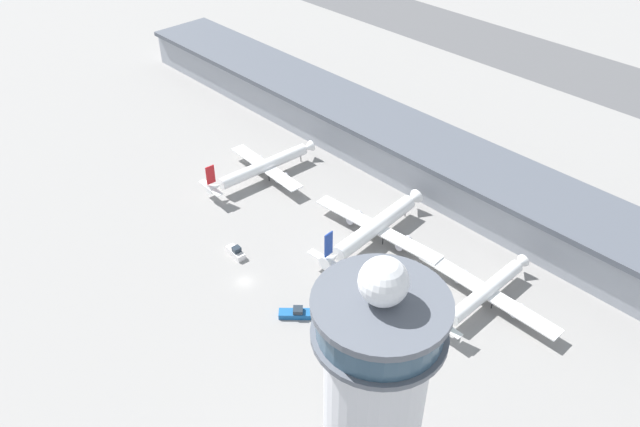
{
  "coord_description": "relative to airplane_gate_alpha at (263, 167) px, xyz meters",
  "views": [
    {
      "loc": [
        96.84,
        -65.61,
        107.87
      ],
      "look_at": [
        2.94,
        23.54,
        10.93
      ],
      "focal_mm": 35.0,
      "sensor_mm": 36.0,
      "label": 1
    }
  ],
  "objects": [
    {
      "name": "airplane_gate_charlie",
      "position": [
        79.14,
        3.56,
        -0.48
      ],
      "size": [
        38.41,
        33.79,
        10.92
      ],
      "color": "white",
      "rests_on": "ground"
    },
    {
      "name": "terminal_building",
      "position": [
        33.33,
        36.24,
        2.88
      ],
      "size": [
        265.19,
        25.0,
        13.72
      ],
      "color": "#9399A3",
      "rests_on": "ground"
    },
    {
      "name": "airplane_gate_bravo",
      "position": [
        44.49,
        2.25,
        0.11
      ],
      "size": [
        40.55,
        40.26,
        13.34
      ],
      "color": "white",
      "rests_on": "ground"
    },
    {
      "name": "service_truck_baggage",
      "position": [
        23.84,
        -29.08,
        -2.98
      ],
      "size": [
        6.28,
        2.77,
        3.13
      ],
      "color": "black",
      "rests_on": "ground"
    },
    {
      "name": "airplane_gate_alpha",
      "position": [
        0.0,
        0.0,
        0.0
      ],
      "size": [
        31.8,
        39.6,
        11.81
      ],
      "color": "white",
      "rests_on": "ground"
    },
    {
      "name": "ground_plane",
      "position": [
        33.33,
        -33.76,
        -4.07
      ],
      "size": [
        1000.0,
        1000.0,
        0.0
      ],
      "primitive_type": "plane",
      "color": "gray"
    },
    {
      "name": "runway_strip",
      "position": [
        33.33,
        145.38,
        -4.07
      ],
      "size": [
        397.78,
        44.0,
        0.01
      ],
      "primitive_type": "cube",
      "color": "#515154",
      "rests_on": "ground"
    },
    {
      "name": "service_truck_fuel",
      "position": [
        51.07,
        -32.31,
        -3.2
      ],
      "size": [
        7.15,
        7.24,
        2.53
      ],
      "color": "black",
      "rests_on": "ground"
    }
  ]
}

